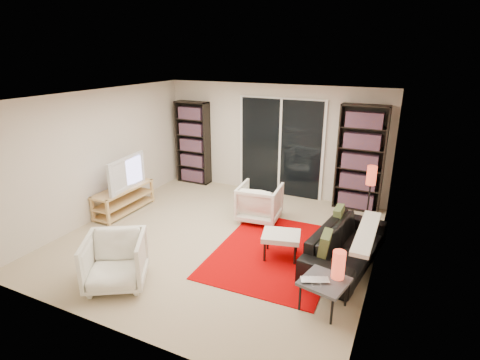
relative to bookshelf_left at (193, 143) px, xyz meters
The scene contains 20 objects.
floor 3.19m from the bookshelf_left, 50.10° to the right, with size 5.00×5.00×0.00m, color tan.
wall_back 1.97m from the bookshelf_left, ahead, with size 5.00×0.02×2.40m, color beige.
wall_front 5.22m from the bookshelf_left, 68.02° to the right, with size 5.00×0.02×2.40m, color beige.
wall_left 2.41m from the bookshelf_left, 103.27° to the right, with size 0.02×5.00×2.40m, color beige.
wall_right 5.03m from the bookshelf_left, 27.66° to the right, with size 0.02×5.00×2.40m, color beige.
ceiling 3.36m from the bookshelf_left, 50.10° to the right, with size 5.00×5.00×0.02m, color white.
sliding_door 2.16m from the bookshelf_left, ahead, with size 1.92×0.08×2.16m.
bookshelf_left is the anchor object (origin of this frame).
bookshelf_right 3.85m from the bookshelf_left, ahead, with size 0.90×0.30×2.10m.
tv_stand 2.27m from the bookshelf_left, 98.12° to the right, with size 0.43×1.36×0.50m.
tv 2.16m from the bookshelf_left, 97.59° to the right, with size 1.11×0.15×0.64m, color black.
rug 3.94m from the bookshelf_left, 38.43° to the right, with size 1.81×2.45×0.01m, color #B80000.
sofa 4.65m from the bookshelf_left, 28.44° to the right, with size 1.93×0.75×0.56m, color black.
armchair_back 2.73m from the bookshelf_left, 30.63° to the right, with size 0.75×0.77×0.70m, color silver.
armchair_front 4.37m from the bookshelf_left, 72.21° to the right, with size 0.77×0.79×0.72m, color silver.
ottoman 4.02m from the bookshelf_left, 38.48° to the right, with size 0.67×0.59×0.40m.
side_table 5.29m from the bookshelf_left, 40.49° to the right, with size 0.63×0.63×0.40m.
laptop 5.29m from the bookshelf_left, 42.02° to the right, with size 0.34×0.22×0.03m, color silver.
table_lamp 5.28m from the bookshelf_left, 38.49° to the right, with size 0.16×0.16×0.36m, color #E44528.
floor_lamp 4.30m from the bookshelf_left, 13.30° to the right, with size 0.18×0.18×1.21m.
Camera 1 is at (2.78, -5.06, 3.05)m, focal length 28.00 mm.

